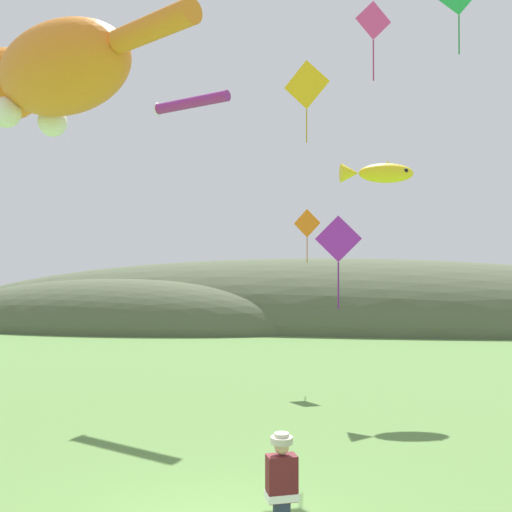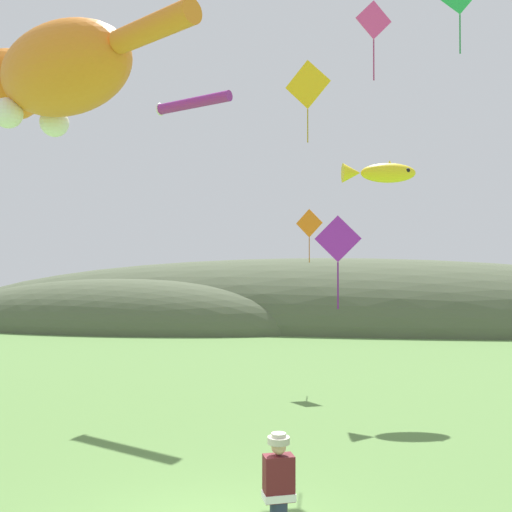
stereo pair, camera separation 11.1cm
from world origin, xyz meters
name	(u,v)px [view 2 (the right image)]	position (x,y,z in m)	size (l,w,h in m)	color
distant_hill_ridge	(293,325)	(-1.96, 30.06, 0.00)	(56.30, 15.43, 8.96)	#4C563D
festival_attendant	(279,495)	(1.04, -0.30, 0.95)	(0.49, 0.40, 1.77)	#232D47
kite_giant_cat	(51,76)	(-5.72, 5.76, 8.96)	(7.69, 5.18, 2.63)	orange
kite_fish_windsock	(380,173)	(2.88, 10.71, 6.98)	(2.42, 1.06, 0.72)	yellow
kite_tube_streamer	(192,103)	(-3.30, 10.58, 9.49)	(2.93, 1.56, 0.44)	#8C268C
kite_diamond_gold	(308,85)	(0.84, 7.27, 8.84)	(1.26, 0.45, 2.22)	yellow
kite_diamond_orange	(309,224)	(0.48, 12.48, 5.50)	(0.98, 0.33, 1.92)	orange
kite_diamond_violet	(338,240)	(1.74, 3.12, 4.50)	(0.90, 0.06, 1.80)	purple
kite_diamond_pink	(374,21)	(2.49, 4.70, 9.35)	(0.79, 0.37, 1.76)	#E53F8C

